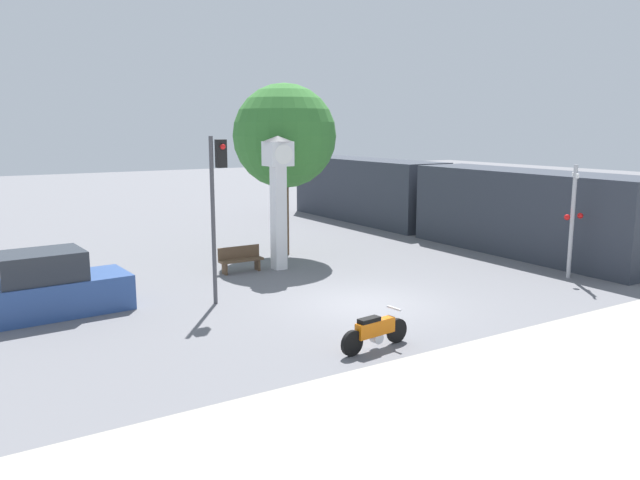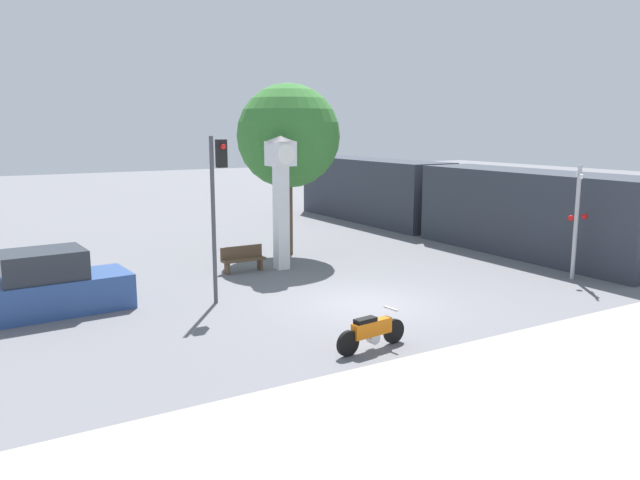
{
  "view_description": "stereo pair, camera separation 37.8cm",
  "coord_description": "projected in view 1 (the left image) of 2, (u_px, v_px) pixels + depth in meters",
  "views": [
    {
      "loc": [
        -10.52,
        -14.29,
        5.12
      ],
      "look_at": [
        -1.05,
        0.93,
        1.88
      ],
      "focal_mm": 35.0,
      "sensor_mm": 36.0,
      "label": 1
    },
    {
      "loc": [
        -10.19,
        -14.49,
        5.12
      ],
      "look_at": [
        -1.05,
        0.93,
        1.88
      ],
      "focal_mm": 35.0,
      "sensor_mm": 36.0,
      "label": 2
    }
  ],
  "objects": [
    {
      "name": "sidewalk_strip",
      "position": [
        580.0,
        387.0,
        12.34
      ],
      "size": [
        36.0,
        6.0,
        0.1
      ],
      "color": "#9E998E",
      "rests_on": "ground_plane"
    },
    {
      "name": "parked_car",
      "position": [
        48.0,
        288.0,
        17.17
      ],
      "size": [
        4.3,
        2.04,
        1.8
      ],
      "rotation": [
        0.0,
        0.0,
        0.06
      ],
      "color": "#2D4C8C",
      "rests_on": "ground_plane"
    },
    {
      "name": "motorcycle",
      "position": [
        375.0,
        331.0,
        14.53
      ],
      "size": [
        2.03,
        0.47,
        0.9
      ],
      "rotation": [
        0.0,
        0.0,
        0.12
      ],
      "color": "black",
      "rests_on": "ground_plane"
    },
    {
      "name": "street_tree",
      "position": [
        285.0,
        136.0,
        24.66
      ],
      "size": [
        4.1,
        4.1,
        6.84
      ],
      "color": "brown",
      "rests_on": "ground_plane"
    },
    {
      "name": "freight_train",
      "position": [
        435.0,
        199.0,
        30.01
      ],
      "size": [
        2.8,
        21.93,
        3.4
      ],
      "color": "#333842",
      "rests_on": "ground_plane"
    },
    {
      "name": "clock_tower",
      "position": [
        278.0,
        182.0,
        22.32
      ],
      "size": [
        1.04,
        1.04,
        4.83
      ],
      "color": "white",
      "rests_on": "ground_plane"
    },
    {
      "name": "ground_plane",
      "position": [
        367.0,
        304.0,
        18.32
      ],
      "size": [
        120.0,
        120.0,
        0.0
      ],
      "primitive_type": "plane",
      "color": "slate"
    },
    {
      "name": "railroad_crossing_signal",
      "position": [
        573.0,
        217.0,
        21.18
      ],
      "size": [
        0.9,
        0.82,
        3.89
      ],
      "color": "#B7B7BC",
      "rests_on": "ground_plane"
    },
    {
      "name": "bench",
      "position": [
        240.0,
        259.0,
        22.32
      ],
      "size": [
        1.6,
        0.44,
        0.92
      ],
      "color": "brown",
      "rests_on": "ground_plane"
    },
    {
      "name": "traffic_light",
      "position": [
        217.0,
        191.0,
        17.87
      ],
      "size": [
        0.5,
        0.35,
        4.88
      ],
      "color": "#47474C",
      "rests_on": "ground_plane"
    }
  ]
}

